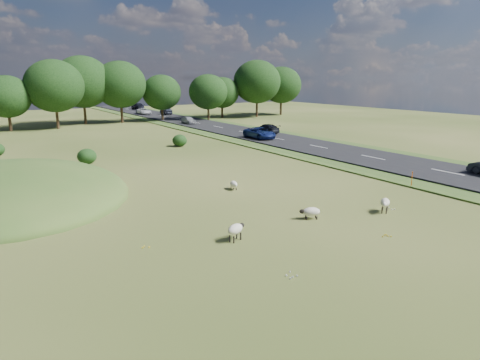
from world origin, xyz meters
name	(u,v)px	position (x,y,z in m)	size (l,w,h in m)	color
ground	(138,160)	(0.00, 20.00, 0.00)	(160.00, 160.00, 0.00)	#324916
mound	(7,196)	(-12.00, 12.00, 0.00)	(16.00, 20.00, 4.00)	#33561E
road	(252,134)	(20.00, 30.00, 0.12)	(8.00, 150.00, 0.25)	black
treeline	(59,87)	(-1.06, 55.44, 6.57)	(96.28, 14.66, 11.70)	black
shrubs	(95,148)	(-2.81, 25.31, 0.71)	(20.60, 11.10, 1.46)	black
marker_post	(412,179)	(13.85, -1.11, 0.60)	(0.06, 0.06, 1.20)	#D8590C
sheep_0	(385,203)	(7.21, -4.22, 0.61)	(1.20, 1.03, 0.88)	beige
sheep_1	(234,184)	(2.24, 5.26, 0.40)	(0.67, 1.13, 0.63)	beige
sheep_2	(311,212)	(2.58, -2.84, 0.45)	(1.27, 0.92, 0.71)	beige
sheep_3	(236,229)	(-2.84, -3.46, 0.62)	(1.27, 0.89, 0.88)	beige
car_0	(138,106)	(21.90, 85.33, 1.00)	(2.11, 5.19, 1.51)	black
car_3	(260,133)	(18.10, 25.26, 0.96)	(2.36, 5.11, 1.42)	navy
car_4	(166,111)	(21.90, 66.76, 0.91)	(1.40, 4.00, 1.32)	black
car_5	(188,120)	(18.10, 47.15, 0.88)	(1.49, 3.69, 1.26)	#B3B6BC
car_6	(144,111)	(18.10, 70.14, 0.91)	(2.19, 4.75, 1.32)	white
car_7	(267,129)	(21.90, 29.09, 0.91)	(1.85, 4.55, 1.32)	black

